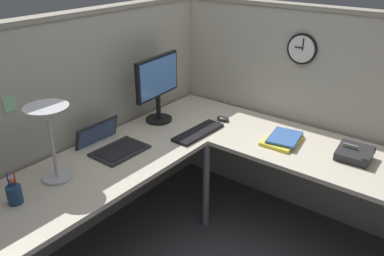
{
  "coord_description": "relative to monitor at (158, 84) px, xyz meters",
  "views": [
    {
      "loc": [
        -1.83,
        -1.25,
        1.95
      ],
      "look_at": [
        -0.05,
        0.13,
        0.9
      ],
      "focal_mm": 36.95,
      "sensor_mm": 36.0,
      "label": 1
    }
  ],
  "objects": [
    {
      "name": "ground_plane",
      "position": [
        -0.2,
        -0.64,
        -1.02
      ],
      "size": [
        6.8,
        6.8,
        0.0
      ],
      "primitive_type": "plane",
      "color": "#47474C"
    },
    {
      "name": "cubicle_wall_back",
      "position": [
        -0.56,
        0.23,
        -0.23
      ],
      "size": [
        2.57,
        0.12,
        1.58
      ],
      "color": "#A8A393",
      "rests_on": "ground"
    },
    {
      "name": "cubicle_wall_right",
      "position": [
        0.67,
        -0.9,
        -0.23
      ],
      "size": [
        0.12,
        2.37,
        1.58
      ],
      "color": "#A8A393",
      "rests_on": "ground"
    },
    {
      "name": "desk",
      "position": [
        -0.34,
        -0.69,
        -0.39
      ],
      "size": [
        2.35,
        2.15,
        0.73
      ],
      "color": "beige",
      "rests_on": "ground"
    },
    {
      "name": "monitor",
      "position": [
        0.0,
        0.0,
        0.0
      ],
      "size": [
        0.46,
        0.2,
        0.5
      ],
      "color": "black",
      "rests_on": "desk"
    },
    {
      "name": "laptop",
      "position": [
        -0.53,
        -0.04,
        -0.27
      ],
      "size": [
        0.34,
        0.38,
        0.22
      ],
      "color": "#232326",
      "rests_on": "desk"
    },
    {
      "name": "keyboard",
      "position": [
        -0.0,
        -0.38,
        -0.28
      ],
      "size": [
        0.43,
        0.15,
        0.02
      ],
      "primitive_type": "cube",
      "rotation": [
        0.0,
        0.0,
        -0.03
      ],
      "color": "black",
      "rests_on": "desk"
    },
    {
      "name": "computer_mouse",
      "position": [
        0.29,
        -0.39,
        -0.28
      ],
      "size": [
        0.06,
        0.1,
        0.03
      ],
      "primitive_type": "ellipsoid",
      "color": "#232326",
      "rests_on": "desk"
    },
    {
      "name": "desk_lamp_dome",
      "position": [
        -0.97,
        -0.09,
        0.07
      ],
      "size": [
        0.24,
        0.24,
        0.44
      ],
      "color": "#B7BABF",
      "rests_on": "desk"
    },
    {
      "name": "pen_cup",
      "position": [
        -1.24,
        -0.12,
        -0.24
      ],
      "size": [
        0.08,
        0.08,
        0.18
      ],
      "color": "navy",
      "rests_on": "desk"
    },
    {
      "name": "office_phone",
      "position": [
        0.29,
        -1.38,
        -0.26
      ],
      "size": [
        0.2,
        0.21,
        0.11
      ],
      "color": "#232326",
      "rests_on": "desk"
    },
    {
      "name": "book_stack",
      "position": [
        0.24,
        -0.91,
        -0.27
      ],
      "size": [
        0.3,
        0.23,
        0.04
      ],
      "color": "yellow",
      "rests_on": "desk"
    },
    {
      "name": "wall_clock",
      "position": [
        0.62,
        -0.82,
        0.26
      ],
      "size": [
        0.04,
        0.22,
        0.22
      ],
      "color": "black"
    },
    {
      "name": "pinned_note_middle",
      "position": [
        -1.03,
        0.18,
        0.12
      ],
      "size": [
        0.07,
        0.0,
        0.09
      ],
      "primitive_type": "cube",
      "color": "#8CCC99"
    }
  ]
}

